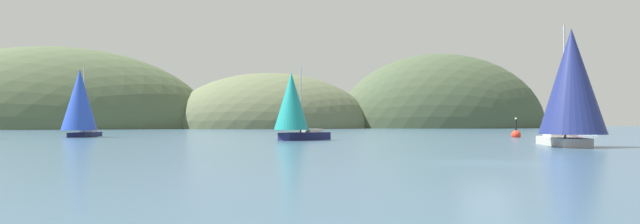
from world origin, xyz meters
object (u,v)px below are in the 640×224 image
at_px(sailboat_navy_sail, 571,85).
at_px(channel_buoy, 516,134).
at_px(sailboat_red_spinnaker, 569,99).
at_px(sailboat_blue_spinnaker, 80,102).
at_px(sailboat_teal_sail, 293,105).

xyz_separation_m(sailboat_navy_sail, channel_buoy, (9.96, 23.09, -4.23)).
relative_size(sailboat_navy_sail, sailboat_red_spinnaker, 0.86).
bearing_deg(sailboat_blue_spinnaker, sailboat_teal_sail, -34.25).
xyz_separation_m(sailboat_blue_spinnaker, sailboat_teal_sail, (23.90, -16.27, -0.73)).
height_order(sailboat_blue_spinnaker, sailboat_teal_sail, sailboat_blue_spinnaker).
bearing_deg(sailboat_teal_sail, sailboat_blue_spinnaker, 145.75).
xyz_separation_m(sailboat_blue_spinnaker, sailboat_red_spinnaker, (70.84, 4.04, 1.14)).
bearing_deg(sailboat_red_spinnaker, sailboat_navy_sail, -126.87).
xyz_separation_m(sailboat_red_spinnaker, channel_buoy, (-18.88, -15.37, -5.08)).
bearing_deg(sailboat_teal_sail, sailboat_red_spinnaker, 23.41).
bearing_deg(sailboat_blue_spinnaker, channel_buoy, -12.30).
relative_size(sailboat_navy_sail, sailboat_blue_spinnaker, 1.06).
bearing_deg(sailboat_red_spinnaker, sailboat_blue_spinnaker, -176.73).
relative_size(sailboat_red_spinnaker, channel_buoy, 4.17).
bearing_deg(sailboat_navy_sail, sailboat_red_spinnaker, 53.13).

